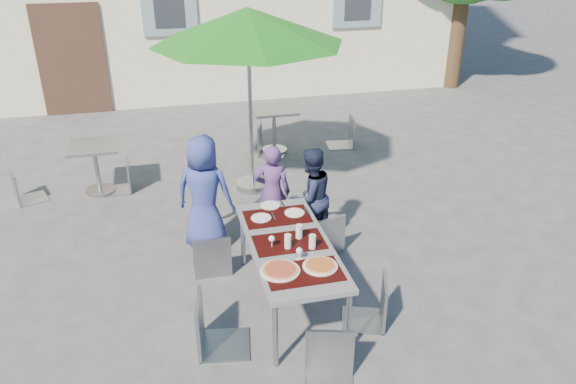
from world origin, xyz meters
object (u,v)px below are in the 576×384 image
object	(u,v)px
patio_umbrella	(248,27)
bg_chair_l_0	(18,168)
bg_chair_r_1	(347,114)
chair_1	(267,213)
chair_5	(331,334)
pizza_near_left	(280,270)
cafe_table_0	(96,160)
bg_chair_l_1	(266,122)
child_0	(204,193)
bg_chair_r_0	(119,157)
child_2	(310,197)
chair_0	(210,230)
chair_2	(326,211)
chair_3	(209,293)
pizza_near_right	(320,265)
chair_4	(376,277)
child_1	(272,192)
cafe_table_1	(274,121)
dining_table	(289,247)

from	to	relation	value
patio_umbrella	bg_chair_l_0	size ratio (longest dim) A/B	2.96
patio_umbrella	bg_chair_r_1	bearing A→B (deg)	34.81
chair_1	chair_5	size ratio (longest dim) A/B	0.95
pizza_near_left	chair_1	bearing A→B (deg)	82.79
cafe_table_0	bg_chair_l_1	size ratio (longest dim) A/B	0.76
bg_chair_l_1	bg_chair_r_1	size ratio (longest dim) A/B	0.98
child_0	bg_chair_r_0	distance (m)	2.15
pizza_near_left	child_2	distance (m)	1.82
chair_0	chair_2	world-z (taller)	chair_2
bg_chair_l_1	bg_chair_r_1	xyz separation A→B (m)	(1.46, 0.04, 0.01)
chair_0	chair_5	bearing A→B (deg)	-68.35
chair_1	chair_3	size ratio (longest dim) A/B	0.87
bg_chair_l_0	pizza_near_right	bearing A→B (deg)	-48.45
chair_4	cafe_table_0	distance (m)	4.71
chair_5	bg_chair_r_0	world-z (taller)	chair_5
chair_1	chair_2	bearing A→B (deg)	-14.45
chair_0	cafe_table_0	distance (m)	2.86
chair_0	patio_umbrella	bearing A→B (deg)	67.69
chair_1	bg_chair_r_0	bearing A→B (deg)	128.43
cafe_table_0	child_0	bearing A→B (deg)	-53.71
child_1	chair_5	bearing A→B (deg)	104.07
child_1	bg_chair_l_0	xyz separation A→B (m)	(-3.26, 1.82, -0.10)
pizza_near_left	chair_0	bearing A→B (deg)	112.26
cafe_table_1	child_2	bearing A→B (deg)	-94.22
child_2	cafe_table_1	distance (m)	3.07
pizza_near_right	chair_1	size ratio (longest dim) A/B	0.36
dining_table	pizza_near_right	world-z (taller)	pizza_near_right
bg_chair_r_0	cafe_table_0	bearing A→B (deg)	176.98
child_2	pizza_near_right	bearing A→B (deg)	54.28
chair_5	cafe_table_0	size ratio (longest dim) A/B	1.29
chair_0	bg_chair_l_1	bearing A→B (deg)	68.57
chair_3	patio_umbrella	world-z (taller)	patio_umbrella
bg_chair_l_1	cafe_table_0	bearing A→B (deg)	-161.93
child_1	bg_chair_r_0	bearing A→B (deg)	-28.95
chair_0	chair_5	xyz separation A→B (m)	(0.78, -1.97, 0.01)
chair_3	chair_5	bearing A→B (deg)	-37.93
chair_3	cafe_table_0	world-z (taller)	chair_3
cafe_table_1	bg_chair_l_1	world-z (taller)	bg_chair_l_1
chair_2	child_0	bearing A→B (deg)	159.99
cafe_table_0	bg_chair_r_0	world-z (taller)	bg_chair_r_0
cafe_table_0	bg_chair_l_1	bearing A→B (deg)	18.07
chair_3	cafe_table_1	distance (m)	4.98
pizza_near_right	chair_1	bearing A→B (deg)	96.73
chair_0	chair_2	xyz separation A→B (m)	(1.38, 0.12, 0.01)
child_0	chair_5	distance (m)	2.70
dining_table	chair_0	world-z (taller)	chair_0
pizza_near_left	chair_2	xyz separation A→B (m)	(0.87, 1.37, -0.20)
bg_chair_l_1	cafe_table_1	bearing A→B (deg)	24.60
dining_table	chair_1	size ratio (longest dim) A/B	2.03
child_0	chair_3	size ratio (longest dim) A/B	1.37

